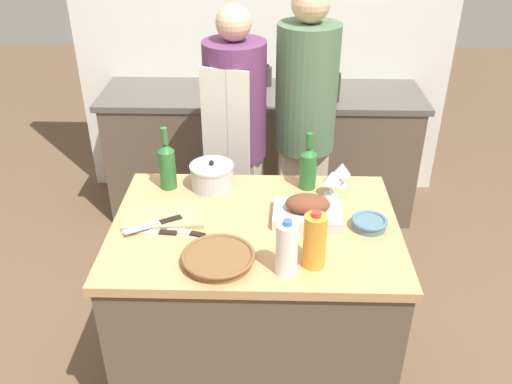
{
  "coord_description": "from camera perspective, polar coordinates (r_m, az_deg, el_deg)",
  "views": [
    {
      "loc": [
        0.05,
        -1.89,
        2.17
      ],
      "look_at": [
        0.0,
        0.13,
        0.98
      ],
      "focal_mm": 38.0,
      "sensor_mm": 36.0,
      "label": 1
    }
  ],
  "objects": [
    {
      "name": "condiment_bottle_tall",
      "position": [
        3.57,
        8.31,
        10.88
      ],
      "size": [
        0.07,
        0.07,
        0.2
      ],
      "color": "#332D28",
      "rests_on": "back_counter"
    },
    {
      "name": "mixing_bowl",
      "position": [
        2.29,
        11.85,
        -3.19
      ],
      "size": [
        0.15,
        0.15,
        0.04
      ],
      "color": "slate",
      "rests_on": "kitchen_island"
    },
    {
      "name": "back_wall",
      "position": [
        3.95,
        0.75,
        17.4
      ],
      "size": [
        2.68,
        0.1,
        2.55
      ],
      "color": "silver",
      "rests_on": "ground_plane"
    },
    {
      "name": "person_cook_guest",
      "position": [
        3.06,
        5.15,
        6.95
      ],
      "size": [
        0.33,
        0.33,
        1.72
      ],
      "rotation": [
        0.0,
        0.0,
        0.04
      ],
      "color": "beige",
      "rests_on": "ground_plane"
    },
    {
      "name": "wine_glass_right",
      "position": [
        2.46,
        8.01,
        1.48
      ],
      "size": [
        0.08,
        0.08,
        0.12
      ],
      "color": "silver",
      "rests_on": "kitchen_island"
    },
    {
      "name": "stock_pot",
      "position": [
        2.52,
        -4.65,
        1.69
      ],
      "size": [
        0.2,
        0.2,
        0.14
      ],
      "color": "#B7B7BC",
      "rests_on": "kitchen_island"
    },
    {
      "name": "wine_bottle_green",
      "position": [
        2.5,
        5.51,
        2.67
      ],
      "size": [
        0.08,
        0.08,
        0.27
      ],
      "color": "#28662D",
      "rests_on": "kitchen_island"
    },
    {
      "name": "person_cook_aproned",
      "position": [
        3.08,
        -2.15,
        5.94
      ],
      "size": [
        0.35,
        0.37,
        1.61
      ],
      "rotation": [
        0.0,
        0.0,
        -0.27
      ],
      "color": "beige",
      "rests_on": "ground_plane"
    },
    {
      "name": "milk_jug",
      "position": [
        1.96,
        3.25,
        -5.96
      ],
      "size": [
        0.08,
        0.08,
        0.23
      ],
      "color": "white",
      "rests_on": "kitchen_island"
    },
    {
      "name": "roasting_pan",
      "position": [
        2.3,
        5.43,
        -1.91
      ],
      "size": [
        0.3,
        0.22,
        0.11
      ],
      "color": "#BCBCC1",
      "rests_on": "kitchen_island"
    },
    {
      "name": "knife_chef",
      "position": [
        2.28,
        -10.57,
        -3.32
      ],
      "size": [
        0.23,
        0.15,
        0.01
      ],
      "color": "#B7B7BC",
      "rests_on": "cutting_board"
    },
    {
      "name": "knife_bread",
      "position": [
        2.26,
        -10.54,
        -4.15
      ],
      "size": [
        0.19,
        0.05,
        0.01
      ],
      "color": "#B7B7BC",
      "rests_on": "kitchen_island"
    },
    {
      "name": "cutting_board",
      "position": [
        2.33,
        -9.66,
        -2.66
      ],
      "size": [
        0.35,
        0.2,
        0.02
      ],
      "color": "tan",
      "rests_on": "kitchen_island"
    },
    {
      "name": "ground_plane",
      "position": [
        2.88,
        -0.07,
        -18.44
      ],
      "size": [
        12.0,
        12.0,
        0.0
      ],
      "primitive_type": "plane",
      "color": "brown"
    },
    {
      "name": "back_counter",
      "position": [
        3.9,
        0.59,
        4.27
      ],
      "size": [
        2.18,
        0.6,
        0.89
      ],
      "color": "brown",
      "rests_on": "ground_plane"
    },
    {
      "name": "wine_bottle_dark",
      "position": [
        2.52,
        -9.35,
        2.87
      ],
      "size": [
        0.08,
        0.08,
        0.3
      ],
      "color": "#28662D",
      "rests_on": "kitchen_island"
    },
    {
      "name": "wine_glass_left",
      "position": [
        2.54,
        9.03,
        2.37
      ],
      "size": [
        0.08,
        0.08,
        0.12
      ],
      "color": "silver",
      "rests_on": "kitchen_island"
    },
    {
      "name": "knife_paring",
      "position": [
        2.24,
        -7.21,
        -4.24
      ],
      "size": [
        0.16,
        0.08,
        0.01
      ],
      "color": "#B7B7BC",
      "rests_on": "kitchen_island"
    },
    {
      "name": "wicker_basket",
      "position": [
        2.05,
        -3.99,
        -6.94
      ],
      "size": [
        0.28,
        0.28,
        0.04
      ],
      "color": "brown",
      "rests_on": "kitchen_island"
    },
    {
      "name": "kitchen_island",
      "position": [
        2.55,
        -0.08,
        -11.77
      ],
      "size": [
        1.2,
        0.85,
        0.9
      ],
      "color": "brown",
      "rests_on": "ground_plane"
    },
    {
      "name": "juice_jug",
      "position": [
        2.0,
        6.19,
        -5.11
      ],
      "size": [
        0.09,
        0.09,
        0.23
      ],
      "color": "orange",
      "rests_on": "kitchen_island"
    },
    {
      "name": "condiment_bottle_short",
      "position": [
        3.82,
        1.17,
        12.09
      ],
      "size": [
        0.06,
        0.06,
        0.15
      ],
      "color": "#332D28",
      "rests_on": "back_counter"
    }
  ]
}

